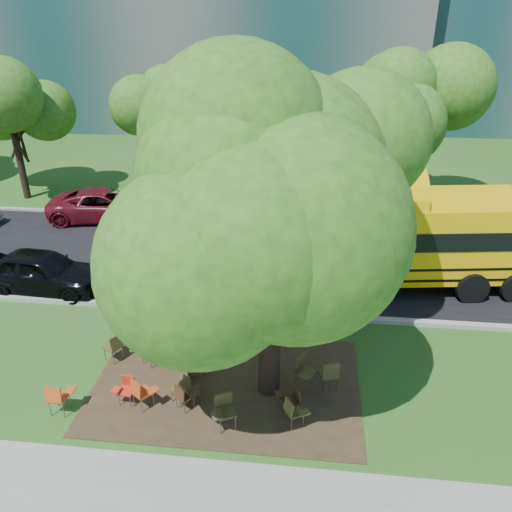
# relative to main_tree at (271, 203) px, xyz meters

# --- Properties ---
(ground) EXTENTS (160.00, 160.00, 0.00)m
(ground) POSITION_rel_main_tree_xyz_m (-2.13, 0.56, -5.21)
(ground) COLOR #244B17
(ground) RESTS_ON ground
(dirt_patch) EXTENTS (7.00, 4.50, 0.03)m
(dirt_patch) POSITION_rel_main_tree_xyz_m (-1.13, 0.06, -5.19)
(dirt_patch) COLOR #382819
(dirt_patch) RESTS_ON ground
(asphalt_road) EXTENTS (80.00, 8.00, 0.04)m
(asphalt_road) POSITION_rel_main_tree_xyz_m (-2.13, 7.56, -5.19)
(asphalt_road) COLOR black
(asphalt_road) RESTS_ON ground
(kerb_near) EXTENTS (80.00, 0.25, 0.14)m
(kerb_near) POSITION_rel_main_tree_xyz_m (-2.13, 3.56, -5.14)
(kerb_near) COLOR gray
(kerb_near) RESTS_ON ground
(kerb_far) EXTENTS (80.00, 0.25, 0.14)m
(kerb_far) POSITION_rel_main_tree_xyz_m (-2.13, 11.66, -5.14)
(kerb_far) COLOR gray
(kerb_far) RESTS_ON ground
(bg_tree_0) EXTENTS (5.20, 5.20, 7.18)m
(bg_tree_0) POSITION_rel_main_tree_xyz_m (-14.13, 13.56, -0.64)
(bg_tree_0) COLOR black
(bg_tree_0) RESTS_ON ground
(bg_tree_2) EXTENTS (4.80, 4.80, 6.62)m
(bg_tree_2) POSITION_rel_main_tree_xyz_m (-7.13, 16.56, -0.99)
(bg_tree_2) COLOR black
(bg_tree_2) RESTS_ON ground
(bg_tree_3) EXTENTS (5.60, 5.60, 7.84)m
(bg_tree_3) POSITION_rel_main_tree_xyz_m (5.87, 14.56, -0.18)
(bg_tree_3) COLOR black
(bg_tree_3) RESTS_ON ground
(main_tree) EXTENTS (7.20, 7.20, 8.82)m
(main_tree) POSITION_rel_main_tree_xyz_m (0.00, 0.00, 0.00)
(main_tree) COLOR black
(main_tree) RESTS_ON ground
(school_bus) EXTENTS (13.66, 4.79, 3.28)m
(school_bus) POSITION_rel_main_tree_xyz_m (2.98, 6.02, -3.31)
(school_bus) COLOR #EDB607
(school_bus) RESTS_ON ground
(chair_0) EXTENTS (0.59, 0.53, 0.90)m
(chair_0) POSITION_rel_main_tree_xyz_m (-5.03, -1.43, -4.65)
(chair_0) COLOR #CD4B15
(chair_0) RESTS_ON ground
(chair_1) EXTENTS (0.75, 0.59, 0.88)m
(chair_1) POSITION_rel_main_tree_xyz_m (-3.07, -1.03, -4.66)
(chair_1) COLOR #BC4014
(chair_1) RESTS_ON ground
(chair_2) EXTENTS (0.56, 0.71, 0.83)m
(chair_2) POSITION_rel_main_tree_xyz_m (-2.11, -0.74, -4.69)
(chair_2) COLOR #4D4521
(chair_2) RESTS_ON ground
(chair_3) EXTENTS (0.52, 0.48, 0.80)m
(chair_3) POSITION_rel_main_tree_xyz_m (-1.92, -0.38, -4.71)
(chair_3) COLOR #443018
(chair_3) RESTS_ON ground
(chair_4) EXTENTS (0.66, 0.52, 0.77)m
(chair_4) POSITION_rel_main_tree_xyz_m (-2.01, -0.98, -4.73)
(chair_4) COLOR #422717
(chair_4) RESTS_ON ground
(chair_5) EXTENTS (0.63, 0.74, 0.93)m
(chair_5) POSITION_rel_main_tree_xyz_m (-0.94, -1.41, -4.63)
(chair_5) COLOR #473E1F
(chair_5) RESTS_ON ground
(chair_6) EXTENTS (0.68, 0.57, 0.84)m
(chair_6) POSITION_rel_main_tree_xyz_m (0.62, -0.82, -4.69)
(chair_6) COLOR #3E2616
(chair_6) RESTS_ON ground
(chair_7) EXTENTS (0.67, 0.54, 0.81)m
(chair_7) POSITION_rel_main_tree_xyz_m (0.69, -1.22, -4.71)
(chair_7) COLOR brown
(chair_7) RESTS_ON ground
(chair_8) EXTENTS (0.58, 0.74, 0.89)m
(chair_8) POSITION_rel_main_tree_xyz_m (-4.42, 0.74, -4.66)
(chair_8) COLOR #4B4820
(chair_8) RESTS_ON ground
(chair_9) EXTENTS (0.72, 0.57, 0.86)m
(chair_9) POSITION_rel_main_tree_xyz_m (-3.36, 0.76, -4.68)
(chair_9) COLOR #4B2F1B
(chair_9) RESTS_ON ground
(chair_10) EXTENTS (0.52, 0.67, 0.86)m
(chair_10) POSITION_rel_main_tree_xyz_m (-2.26, 0.85, -4.67)
(chair_10) COLOR #49451F
(chair_10) RESTS_ON ground
(chair_11) EXTENTS (0.62, 0.78, 0.91)m
(chair_11) POSITION_rel_main_tree_xyz_m (-1.94, 0.41, -4.64)
(chair_11) COLOR #45411E
(chair_11) RESTS_ON ground
(chair_12) EXTENTS (0.64, 0.81, 0.96)m
(chair_12) POSITION_rel_main_tree_xyz_m (0.89, 0.22, -4.62)
(chair_12) COLOR #4B4520
(chair_12) RESTS_ON ground
(chair_13) EXTENTS (0.64, 0.70, 0.94)m
(chair_13) POSITION_rel_main_tree_xyz_m (1.57, 0.16, -4.62)
(chair_13) COLOR #423E1D
(chair_13) RESTS_ON ground
(chair_14) EXTENTS (0.54, 0.45, 0.77)m
(chair_14) POSITION_rel_main_tree_xyz_m (-3.52, -0.86, -4.73)
(chair_14) COLOR red
(chair_14) RESTS_ON ground
(black_car) EXTENTS (4.48, 2.00, 1.50)m
(black_car) POSITION_rel_main_tree_xyz_m (-8.40, 4.36, -4.46)
(black_car) COLOR black
(black_car) RESTS_ON ground
(bg_car_red) EXTENTS (5.49, 3.14, 1.44)m
(bg_car_red) POSITION_rel_main_tree_xyz_m (-8.74, 11.08, -4.49)
(bg_car_red) COLOR #5B0F19
(bg_car_red) RESTS_ON ground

